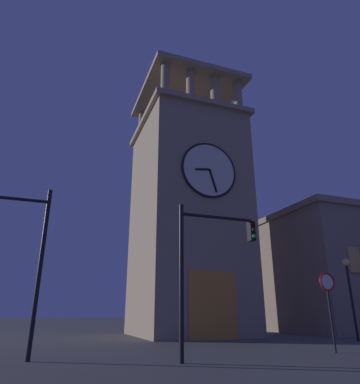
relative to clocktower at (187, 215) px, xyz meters
The scene contains 6 objects.
ground_plane 8.96m from the clocktower, 72.47° to the left, with size 200.00×200.00×0.00m, color #56544F.
clocktower is the anchor object (origin of this frame).
traffic_signal_near 14.42m from the clocktower, 71.74° to the left, with size 3.07×0.41×5.25m.
traffic_signal_mid 15.82m from the clocktower, 45.07° to the left, with size 2.78×0.41×5.96m.
street_lamp 11.95m from the clocktower, 132.17° to the left, with size 0.44×0.44×4.60m.
no_horn_sign 13.69m from the clocktower, 97.65° to the left, with size 0.78×0.14×3.15m.
Camera 1 is at (8.73, 21.99, 1.51)m, focal length 32.00 mm.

